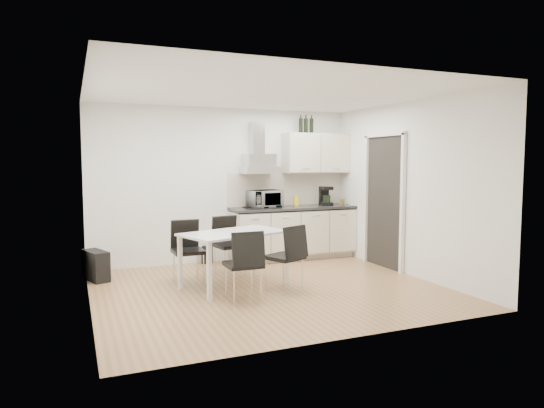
{
  "coord_description": "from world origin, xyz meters",
  "views": [
    {
      "loc": [
        -2.4,
        -5.92,
        1.7
      ],
      "look_at": [
        0.22,
        0.43,
        1.1
      ],
      "focal_mm": 32.0,
      "sensor_mm": 36.0,
      "label": 1
    }
  ],
  "objects_px": {
    "chair_far_left": "(188,252)",
    "floor_speaker": "(207,255)",
    "guitar_amp": "(96,265)",
    "kitchenette": "(294,211)",
    "chair_near_right": "(284,258)",
    "dining_table": "(234,238)",
    "chair_far_right": "(230,246)",
    "chair_near_left": "(243,265)"
  },
  "relations": [
    {
      "from": "chair_near_left",
      "to": "chair_far_right",
      "type": "bearing_deg",
      "value": 79.58
    },
    {
      "from": "guitar_amp",
      "to": "floor_speaker",
      "type": "distance_m",
      "value": 1.86
    },
    {
      "from": "chair_far_left",
      "to": "guitar_amp",
      "type": "relative_size",
      "value": 1.58
    },
    {
      "from": "dining_table",
      "to": "chair_near_left",
      "type": "bearing_deg",
      "value": -118.38
    },
    {
      "from": "chair_far_left",
      "to": "guitar_amp",
      "type": "distance_m",
      "value": 1.39
    },
    {
      "from": "dining_table",
      "to": "chair_near_left",
      "type": "height_order",
      "value": "chair_near_left"
    },
    {
      "from": "guitar_amp",
      "to": "chair_near_left",
      "type": "bearing_deg",
      "value": -67.76
    },
    {
      "from": "guitar_amp",
      "to": "floor_speaker",
      "type": "relative_size",
      "value": 1.94
    },
    {
      "from": "dining_table",
      "to": "chair_far_right",
      "type": "relative_size",
      "value": 1.78
    },
    {
      "from": "chair_far_left",
      "to": "floor_speaker",
      "type": "distance_m",
      "value": 1.36
    },
    {
      "from": "kitchenette",
      "to": "floor_speaker",
      "type": "height_order",
      "value": "kitchenette"
    },
    {
      "from": "chair_near_right",
      "to": "floor_speaker",
      "type": "xyz_separation_m",
      "value": [
        -0.49,
        2.07,
        -0.3
      ]
    },
    {
      "from": "chair_far_left",
      "to": "chair_far_right",
      "type": "height_order",
      "value": "same"
    },
    {
      "from": "chair_near_right",
      "to": "guitar_amp",
      "type": "bearing_deg",
      "value": 121.71
    },
    {
      "from": "dining_table",
      "to": "chair_far_left",
      "type": "distance_m",
      "value": 0.72
    },
    {
      "from": "chair_far_left",
      "to": "kitchenette",
      "type": "bearing_deg",
      "value": -154.68
    },
    {
      "from": "kitchenette",
      "to": "dining_table",
      "type": "distance_m",
      "value": 2.13
    },
    {
      "from": "kitchenette",
      "to": "chair_near_right",
      "type": "relative_size",
      "value": 2.86
    },
    {
      "from": "chair_near_left",
      "to": "floor_speaker",
      "type": "relative_size",
      "value": 3.06
    },
    {
      "from": "kitchenette",
      "to": "chair_near_left",
      "type": "bearing_deg",
      "value": -128.27
    },
    {
      "from": "dining_table",
      "to": "guitar_amp",
      "type": "distance_m",
      "value": 2.09
    },
    {
      "from": "dining_table",
      "to": "chair_far_left",
      "type": "relative_size",
      "value": 1.78
    },
    {
      "from": "chair_near_right",
      "to": "chair_far_left",
      "type": "bearing_deg",
      "value": 116.74
    },
    {
      "from": "dining_table",
      "to": "chair_near_left",
      "type": "relative_size",
      "value": 1.78
    },
    {
      "from": "kitchenette",
      "to": "chair_far_right",
      "type": "xyz_separation_m",
      "value": [
        -1.43,
        -0.78,
        -0.39
      ]
    },
    {
      "from": "dining_table",
      "to": "guitar_amp",
      "type": "bearing_deg",
      "value": 129.55
    },
    {
      "from": "dining_table",
      "to": "chair_far_left",
      "type": "height_order",
      "value": "chair_far_left"
    },
    {
      "from": "dining_table",
      "to": "chair_far_right",
      "type": "bearing_deg",
      "value": 58.88
    },
    {
      "from": "chair_far_right",
      "to": "kitchenette",
      "type": "bearing_deg",
      "value": -160.71
    },
    {
      "from": "chair_far_left",
      "to": "floor_speaker",
      "type": "bearing_deg",
      "value": -116.69
    },
    {
      "from": "kitchenette",
      "to": "chair_far_right",
      "type": "bearing_deg",
      "value": -151.23
    },
    {
      "from": "chair_far_left",
      "to": "chair_near_left",
      "type": "xyz_separation_m",
      "value": [
        0.42,
        -1.11,
        0.0
      ]
    },
    {
      "from": "dining_table",
      "to": "chair_near_right",
      "type": "height_order",
      "value": "chair_near_right"
    },
    {
      "from": "chair_far_right",
      "to": "chair_near_right",
      "type": "relative_size",
      "value": 1.0
    },
    {
      "from": "kitchenette",
      "to": "dining_table",
      "type": "relative_size",
      "value": 1.61
    },
    {
      "from": "dining_table",
      "to": "chair_far_left",
      "type": "bearing_deg",
      "value": 124.51
    },
    {
      "from": "chair_far_right",
      "to": "floor_speaker",
      "type": "xyz_separation_m",
      "value": [
        -0.1,
        0.95,
        -0.3
      ]
    },
    {
      "from": "chair_far_right",
      "to": "chair_near_right",
      "type": "distance_m",
      "value": 1.19
    },
    {
      "from": "dining_table",
      "to": "chair_far_right",
      "type": "xyz_separation_m",
      "value": [
        0.14,
        0.65,
        -0.23
      ]
    },
    {
      "from": "chair_near_left",
      "to": "guitar_amp",
      "type": "xyz_separation_m",
      "value": [
        -1.62,
        1.78,
        -0.22
      ]
    },
    {
      "from": "chair_far_right",
      "to": "guitar_amp",
      "type": "distance_m",
      "value": 1.94
    },
    {
      "from": "kitchenette",
      "to": "chair_far_left",
      "type": "height_order",
      "value": "kitchenette"
    }
  ]
}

